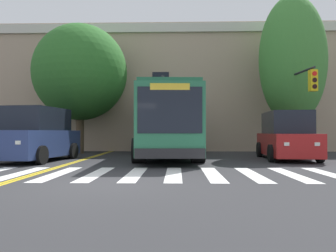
{
  "coord_description": "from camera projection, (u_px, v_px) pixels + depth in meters",
  "views": [
    {
      "loc": [
        1.87,
        -8.18,
        1.31
      ],
      "look_at": [
        1.42,
        7.76,
        1.59
      ],
      "focal_mm": 35.0,
      "sensor_mm": 36.0,
      "label": 1
    }
  ],
  "objects": [
    {
      "name": "ground_plane",
      "position": [
        103.0,
        184.0,
        8.21
      ],
      "size": [
        120.0,
        120.0,
        0.0
      ],
      "primitive_type": "plane",
      "color": "#303033"
    },
    {
      "name": "crosswalk",
      "position": [
        96.0,
        174.0,
        10.09
      ],
      "size": [
        14.83,
        3.66,
        0.01
      ],
      "color": "white",
      "rests_on": "ground"
    },
    {
      "name": "lane_line_yellow_inner",
      "position": [
        117.0,
        149.0,
        24.14
      ],
      "size": [
        0.12,
        36.0,
        0.01
      ],
      "primitive_type": "cube",
      "color": "gold",
      "rests_on": "ground"
    },
    {
      "name": "lane_line_yellow_outer",
      "position": [
        119.0,
        149.0,
        24.13
      ],
      "size": [
        0.12,
        36.0,
        0.01
      ],
      "primitive_type": "cube",
      "color": "gold",
      "rests_on": "ground"
    },
    {
      "name": "city_bus",
      "position": [
        167.0,
        123.0,
        16.94
      ],
      "size": [
        3.38,
        10.86,
        3.3
      ],
      "color": "#28704C",
      "rests_on": "ground"
    },
    {
      "name": "car_navy_near_lane",
      "position": [
        37.0,
        136.0,
        14.57
      ],
      "size": [
        2.7,
        4.89,
        2.38
      ],
      "color": "navy",
      "rests_on": "ground"
    },
    {
      "name": "car_red_far_lane",
      "position": [
        286.0,
        137.0,
        15.38
      ],
      "size": [
        2.49,
        4.9,
        2.25
      ],
      "color": "#AD1E1E",
      "rests_on": "ground"
    },
    {
      "name": "car_teal_behind_bus",
      "position": [
        184.0,
        138.0,
        25.19
      ],
      "size": [
        2.27,
        4.31,
        1.83
      ],
      "color": "#236B70",
      "rests_on": "ground"
    },
    {
      "name": "traffic_light_near_corner",
      "position": [
        299.0,
        96.0,
        16.63
      ],
      "size": [
        0.56,
        2.86,
        4.71
      ],
      "color": "#28282D",
      "rests_on": "ground"
    },
    {
      "name": "traffic_light_overhead",
      "position": [
        167.0,
        101.0,
        17.55
      ],
      "size": [
        0.52,
        3.9,
        4.53
      ],
      "color": "#28282D",
      "rests_on": "ground"
    },
    {
      "name": "street_tree_curbside_large",
      "position": [
        292.0,
        60.0,
        18.79
      ],
      "size": [
        5.43,
        5.44,
        9.16
      ],
      "color": "brown",
      "rests_on": "ground"
    },
    {
      "name": "street_tree_curbside_small",
      "position": [
        80.0,
        73.0,
        19.77
      ],
      "size": [
        7.66,
        8.02,
        7.75
      ],
      "color": "brown",
      "rests_on": "ground"
    },
    {
      "name": "building_facade",
      "position": [
        163.0,
        93.0,
        25.37
      ],
      "size": [
        31.31,
        7.26,
        8.66
      ],
      "color": "tan",
      "rests_on": "ground"
    }
  ]
}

